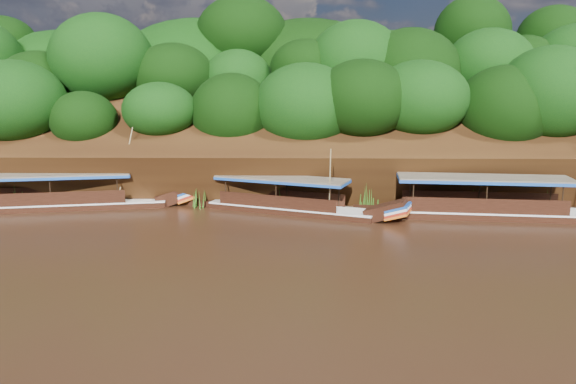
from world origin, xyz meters
TOP-DOWN VIEW (x-y plane):
  - ground at (0.00, 0.00)m, footprint 160.00×160.00m
  - riverbank at (-0.01, 22.73)m, footprint 120.00×30.06m
  - boat_0 at (15.35, 6.38)m, footprint 16.96×4.09m
  - boat_1 at (1.59, 7.48)m, footprint 13.72×6.79m
  - boat_2 at (-14.22, 8.88)m, footprint 16.30×5.14m
  - reeds at (-3.97, 9.45)m, footprint 49.37×2.34m

SIDE VIEW (x-z plane):
  - ground at x=0.00m, z-range 0.00..0.00m
  - boat_1 at x=1.59m, z-range -2.02..3.11m
  - boat_2 at x=-14.22m, z-range -2.52..3.67m
  - boat_0 at x=15.35m, z-range -3.16..4.39m
  - reeds at x=-3.97m, z-range -0.17..1.89m
  - riverbank at x=-0.01m, z-range -7.81..11.59m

